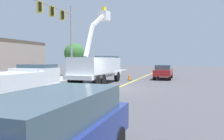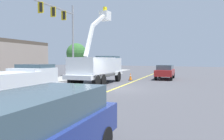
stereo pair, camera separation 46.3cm
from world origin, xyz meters
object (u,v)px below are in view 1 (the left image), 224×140
trailing_sedan (49,131)px  traffic_cone_mid_front (129,76)px  traffic_cone_leading (7,116)px  traffic_signal_mast (62,25)px  service_pickup_truck (19,83)px  passing_minivan (164,71)px  utility_bucket_truck (98,67)px

trailing_sedan → traffic_cone_mid_front: bearing=20.2°
traffic_cone_leading → trailing_sedan: bearing=-115.1°
traffic_cone_leading → traffic_signal_mast: size_ratio=0.09×
traffic_cone_mid_front → traffic_signal_mast: bearing=122.2°
service_pickup_truck → traffic_signal_mast: 13.90m
service_pickup_truck → traffic_cone_mid_front: bearing=2.5°
passing_minivan → trailing_sedan: (-22.78, -4.19, 0.00)m
traffic_cone_leading → traffic_cone_mid_front: 17.93m
service_pickup_truck → traffic_cone_mid_front: 14.98m
trailing_sedan → traffic_cone_leading: (1.75, 3.74, -0.60)m
passing_minivan → traffic_cone_leading: bearing=-178.8°
trailing_sedan → traffic_cone_leading: size_ratio=6.61×
utility_bucket_truck → service_pickup_truck: (-10.34, -1.90, -0.51)m
passing_minivan → traffic_cone_leading: 21.03m
trailing_sedan → traffic_cone_mid_front: (19.36, 7.11, -0.55)m
service_pickup_truck → traffic_cone_leading: service_pickup_truck is taller
service_pickup_truck → traffic_cone_mid_front: (14.95, 0.66, -0.70)m
service_pickup_truck → traffic_cone_leading: (-2.65, -2.70, -0.74)m
passing_minivan → traffic_cone_mid_front: 4.52m
service_pickup_truck → traffic_signal_mast: traffic_signal_mast is taller
passing_minivan → trailing_sedan: 23.16m
traffic_cone_leading → traffic_signal_mast: bearing=35.2°
trailing_sedan → traffic_cone_mid_front: 20.63m
service_pickup_truck → passing_minivan: bearing=-7.0°
trailing_sedan → traffic_signal_mast: bearing=41.0°
passing_minivan → traffic_cone_leading: size_ratio=6.61×
service_pickup_truck → trailing_sedan: bearing=-124.4°
service_pickup_truck → passing_minivan: (18.37, -2.25, -0.15)m
service_pickup_truck → traffic_cone_leading: size_ratio=7.68×
traffic_cone_mid_front → traffic_signal_mast: size_ratio=0.10×
utility_bucket_truck → passing_minivan: size_ratio=1.68×
service_pickup_truck → passing_minivan: 18.50m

